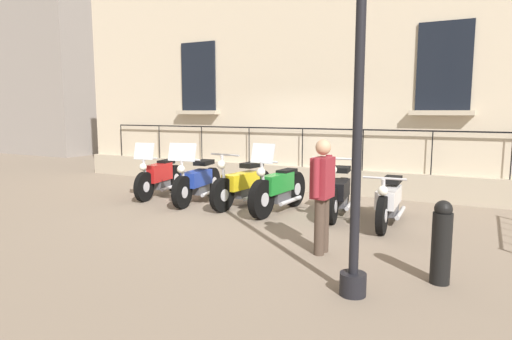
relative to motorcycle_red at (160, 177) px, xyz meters
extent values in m
plane|color=gray|center=(-0.19, 2.61, -0.44)|extent=(60.00, 60.00, 0.00)
cube|color=beige|center=(-2.56, 2.61, 2.91)|extent=(0.60, 13.88, 6.72)
cube|color=#B1A48F|center=(-2.18, 2.61, -0.15)|extent=(0.20, 13.88, 0.59)
cube|color=black|center=(-2.24, 5.67, 2.40)|extent=(0.06, 1.07, 1.81)
cube|color=#BCAE97|center=(-2.16, 5.67, 1.45)|extent=(0.24, 1.27, 0.10)
cube|color=black|center=(-2.24, -0.44, 2.40)|extent=(0.06, 1.07, 1.81)
cube|color=#BCAE97|center=(-2.16, -0.44, 1.45)|extent=(0.24, 1.27, 0.10)
cube|color=black|center=(-2.14, 2.61, 1.07)|extent=(0.03, 11.66, 0.03)
cylinder|color=black|center=(-2.14, -3.22, 0.61)|extent=(0.02, 0.02, 0.92)
cylinder|color=black|center=(-2.14, -1.76, 0.61)|extent=(0.02, 0.02, 0.92)
cylinder|color=black|center=(-2.14, -0.30, 0.61)|extent=(0.02, 0.02, 0.92)
cylinder|color=black|center=(-2.14, 1.15, 0.61)|extent=(0.02, 0.02, 0.92)
cylinder|color=black|center=(-2.14, 2.61, 0.61)|extent=(0.02, 0.02, 0.92)
cylinder|color=black|center=(-2.14, 4.07, 0.61)|extent=(0.02, 0.02, 0.92)
cylinder|color=black|center=(-2.14, 5.53, 0.61)|extent=(0.02, 0.02, 0.92)
cylinder|color=black|center=(-2.14, 6.98, 0.61)|extent=(0.02, 0.02, 0.92)
cylinder|color=black|center=(0.61, 0.09, -0.12)|extent=(0.65, 0.20, 0.64)
cylinder|color=silver|center=(0.61, 0.09, -0.12)|extent=(0.24, 0.16, 0.22)
cylinder|color=black|center=(-0.67, -0.10, -0.12)|extent=(0.65, 0.20, 0.64)
cylinder|color=silver|center=(-0.67, -0.10, -0.12)|extent=(0.24, 0.16, 0.22)
cube|color=red|center=(0.02, 0.00, 0.11)|extent=(0.84, 0.36, 0.39)
cube|color=#4C4C51|center=(-0.08, -0.01, -0.16)|extent=(0.51, 0.27, 0.22)
cube|color=black|center=(-0.31, -0.05, 0.31)|extent=(0.48, 0.29, 0.10)
cylinder|color=silver|center=(0.56, 0.08, 0.18)|extent=(0.17, 0.08, 0.62)
cylinder|color=silver|center=(0.51, 0.07, 0.49)|extent=(0.12, 0.55, 0.04)
sphere|color=white|center=(0.63, 0.09, 0.31)|extent=(0.16, 0.16, 0.16)
cylinder|color=silver|center=(-0.25, 0.10, -0.27)|extent=(0.73, 0.18, 0.08)
cube|color=silver|center=(0.57, 0.08, 0.64)|extent=(0.19, 0.46, 0.36)
cylinder|color=black|center=(0.79, 1.22, -0.11)|extent=(0.67, 0.20, 0.66)
cylinder|color=silver|center=(0.79, 1.22, -0.11)|extent=(0.25, 0.17, 0.23)
cylinder|color=black|center=(-0.57, 1.04, -0.11)|extent=(0.67, 0.20, 0.66)
cylinder|color=silver|center=(-0.57, 1.04, -0.11)|extent=(0.25, 0.17, 0.23)
cube|color=#1E389E|center=(0.16, 1.14, 0.08)|extent=(0.88, 0.43, 0.31)
cube|color=#4C4C51|center=(0.06, 1.13, -0.15)|extent=(0.54, 0.32, 0.23)
cube|color=black|center=(-0.18, 1.09, 0.37)|extent=(0.51, 0.35, 0.10)
cylinder|color=silver|center=(0.74, 1.22, 0.21)|extent=(0.17, 0.08, 0.66)
cylinder|color=silver|center=(0.70, 1.21, 0.53)|extent=(0.13, 0.71, 0.04)
sphere|color=white|center=(0.81, 1.23, 0.35)|extent=(0.16, 0.16, 0.16)
cylinder|color=silver|center=(-0.12, 1.28, -0.26)|extent=(0.76, 0.18, 0.08)
cube|color=silver|center=(0.75, 1.22, 0.68)|extent=(0.20, 0.59, 0.36)
cylinder|color=black|center=(0.68, 2.09, -0.11)|extent=(0.67, 0.18, 0.66)
cylinder|color=silver|center=(0.68, 2.09, -0.11)|extent=(0.24, 0.15, 0.23)
cylinder|color=black|center=(-0.67, 2.24, -0.11)|extent=(0.67, 0.18, 0.66)
cylinder|color=silver|center=(-0.67, 2.24, -0.11)|extent=(0.24, 0.15, 0.23)
cube|color=gold|center=(0.05, 2.16, 0.08)|extent=(0.96, 0.41, 0.31)
cube|color=#4C4C51|center=(-0.04, 2.17, -0.15)|extent=(0.58, 0.30, 0.23)
cube|color=black|center=(-0.32, 2.20, 0.37)|extent=(0.55, 0.33, 0.10)
cylinder|color=silver|center=(0.63, 2.09, 0.27)|extent=(0.17, 0.08, 0.78)
cylinder|color=silver|center=(0.58, 2.10, 0.66)|extent=(0.11, 0.67, 0.04)
sphere|color=white|center=(0.70, 2.09, 0.48)|extent=(0.16, 0.16, 0.16)
cylinder|color=silver|center=(-0.21, 2.36, -0.26)|extent=(0.84, 0.17, 0.08)
cylinder|color=black|center=(0.81, 3.00, -0.09)|extent=(0.72, 0.20, 0.71)
cylinder|color=silver|center=(0.81, 3.00, -0.09)|extent=(0.26, 0.18, 0.25)
cylinder|color=black|center=(-0.46, 3.11, -0.09)|extent=(0.72, 0.20, 0.71)
cylinder|color=silver|center=(-0.46, 3.11, -0.09)|extent=(0.26, 0.18, 0.25)
cube|color=#1E842D|center=(0.23, 3.05, 0.13)|extent=(0.91, 0.33, 0.35)
cube|color=#4C4C51|center=(0.13, 3.06, -0.12)|extent=(0.55, 0.24, 0.25)
cube|color=black|center=(-0.13, 3.08, 0.30)|extent=(0.52, 0.27, 0.10)
cylinder|color=silver|center=(0.76, 3.00, 0.25)|extent=(0.16, 0.07, 0.68)
cylinder|color=silver|center=(0.71, 3.01, 0.59)|extent=(0.08, 0.55, 0.04)
sphere|color=white|center=(0.83, 3.00, 0.41)|extent=(0.16, 0.16, 0.16)
cylinder|color=silver|center=(-0.03, 3.21, -0.25)|extent=(0.80, 0.15, 0.08)
cube|color=silver|center=(0.77, 3.00, 0.74)|extent=(0.16, 0.46, 0.36)
cylinder|color=black|center=(0.58, 4.23, -0.13)|extent=(0.63, 0.22, 0.62)
cylinder|color=silver|center=(0.58, 4.23, -0.13)|extent=(0.23, 0.18, 0.22)
cylinder|color=black|center=(-0.71, 4.07, -0.13)|extent=(0.63, 0.22, 0.62)
cylinder|color=silver|center=(-0.71, 4.07, -0.13)|extent=(0.23, 0.18, 0.22)
cube|color=black|center=(-0.02, 4.16, 0.06)|extent=(0.81, 0.43, 0.31)
cube|color=#4C4C51|center=(-0.11, 4.14, -0.17)|extent=(0.49, 0.32, 0.22)
cube|color=black|center=(-0.33, 4.12, 0.39)|extent=(0.47, 0.35, 0.10)
cylinder|color=silver|center=(0.53, 4.23, 0.27)|extent=(0.17, 0.08, 0.82)
cylinder|color=silver|center=(0.48, 4.22, 0.68)|extent=(0.13, 0.73, 0.04)
sphere|color=white|center=(0.60, 4.24, 0.50)|extent=(0.16, 0.16, 0.16)
cylinder|color=silver|center=(-0.28, 4.31, -0.27)|extent=(0.70, 0.17, 0.08)
cylinder|color=black|center=(0.86, 5.14, -0.14)|extent=(0.62, 0.14, 0.61)
cylinder|color=silver|center=(0.86, 5.14, -0.14)|extent=(0.22, 0.14, 0.21)
cylinder|color=black|center=(-0.52, 5.08, -0.14)|extent=(0.62, 0.14, 0.61)
cylinder|color=silver|center=(-0.52, 5.08, -0.14)|extent=(0.22, 0.14, 0.21)
cube|color=silver|center=(0.22, 5.11, 0.05)|extent=(0.97, 0.35, 0.29)
cube|color=#4C4C51|center=(0.12, 5.11, -0.17)|extent=(0.58, 0.27, 0.21)
cube|color=black|center=(-0.16, 5.10, 0.28)|extent=(0.55, 0.30, 0.10)
cylinder|color=silver|center=(0.81, 5.14, 0.15)|extent=(0.16, 0.07, 0.58)
cylinder|color=silver|center=(0.76, 5.14, 0.44)|extent=(0.06, 0.67, 0.04)
sphere|color=white|center=(0.88, 5.14, 0.26)|extent=(0.16, 0.16, 0.16)
cylinder|color=silver|center=(-0.08, 5.27, -0.27)|extent=(0.86, 0.12, 0.08)
cylinder|color=black|center=(3.35, 5.36, -0.32)|extent=(0.28, 0.28, 0.24)
cylinder|color=black|center=(3.35, 5.36, 2.01)|extent=(0.10, 0.10, 4.90)
cylinder|color=black|center=(2.58, 6.14, -0.04)|extent=(0.22, 0.22, 0.81)
sphere|color=black|center=(2.58, 6.14, 0.41)|extent=(0.20, 0.20, 0.20)
cylinder|color=#47382D|center=(2.26, 4.60, -0.06)|extent=(0.14, 0.14, 0.77)
cylinder|color=#47382D|center=(2.10, 4.61, -0.06)|extent=(0.14, 0.14, 0.77)
cube|color=maroon|center=(2.18, 4.60, 0.60)|extent=(0.37, 0.24, 0.55)
sphere|color=tan|center=(2.18, 4.60, 1.01)|extent=(0.21, 0.21, 0.21)
cylinder|color=maroon|center=(2.40, 4.59, 0.63)|extent=(0.09, 0.09, 0.52)
cylinder|color=maroon|center=(1.96, 4.61, 0.63)|extent=(0.09, 0.09, 0.52)
cube|color=gray|center=(-6.79, -11.11, 4.61)|extent=(4.04, 4.51, 10.10)
camera|label=1|loc=(7.77, 6.50, 1.49)|focal=30.98mm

